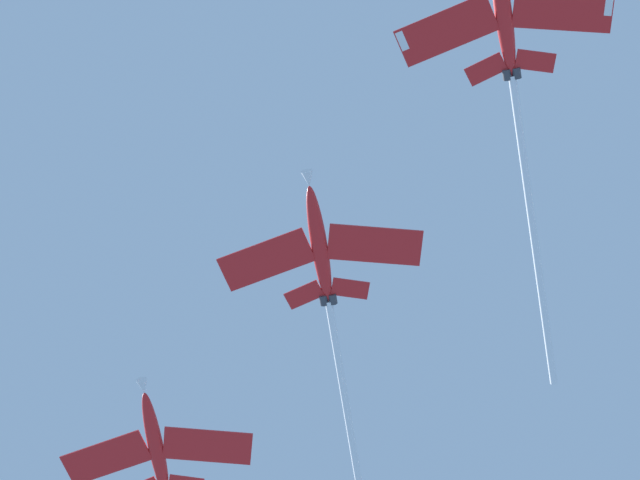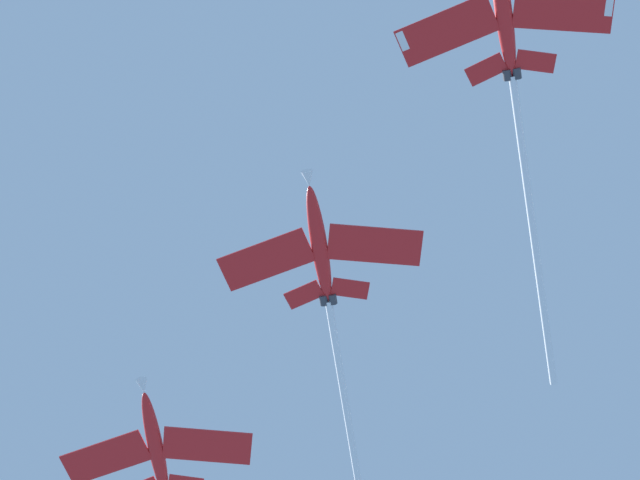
# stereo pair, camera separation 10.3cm
# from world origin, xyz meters

# --- Properties ---
(jet_second) EXTENTS (40.80, 25.18, 8.69)m
(jet_second) POSITION_xyz_m (38.21, 12.24, 122.73)
(jet_second) COLOR red
(jet_third) EXTENTS (41.55, 24.66, 8.10)m
(jet_third) POSITION_xyz_m (64.43, 22.59, 119.69)
(jet_third) COLOR red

